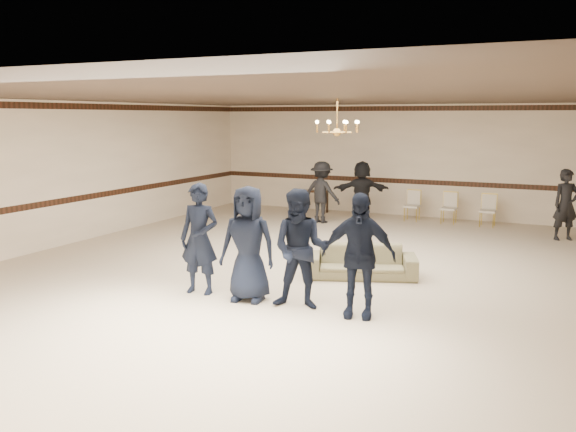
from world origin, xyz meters
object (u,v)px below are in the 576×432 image
at_px(chandelier, 337,115).
at_px(adult_left, 322,192).
at_px(boy_b, 248,244).
at_px(banquet_chair_left, 412,206).
at_px(boy_c, 301,249).
at_px(banquet_chair_right, 488,211).
at_px(banquet_chair_mid, 449,208).
at_px(adult_mid, 362,191).
at_px(boy_a, 199,239).
at_px(settee, 361,261).
at_px(adult_right, 566,205).
at_px(console_table, 315,201).
at_px(boy_d, 358,255).

xyz_separation_m(chandelier, adult_left, (-1.87, 3.84, -2.04)).
height_order(boy_b, banquet_chair_left, boy_b).
xyz_separation_m(boy_c, banquet_chair_right, (1.66, 8.25, -0.49)).
bearing_deg(banquet_chair_mid, adult_mid, -160.70).
height_order(boy_a, banquet_chair_mid, boy_a).
relative_size(boy_c, adult_mid, 1.09).
distance_m(boy_a, banquet_chair_left, 8.39).
xyz_separation_m(settee, adult_left, (-2.76, 4.86, 0.55)).
bearing_deg(boy_a, adult_right, 47.35).
distance_m(boy_c, adult_left, 7.36).
height_order(adult_left, adult_right, same).
distance_m(chandelier, boy_b, 3.67).
relative_size(adult_mid, console_table, 2.10).
relative_size(settee, adult_mid, 1.18).
height_order(boy_c, adult_left, boy_c).
bearing_deg(boy_d, boy_a, 169.21).
relative_size(adult_left, banquet_chair_mid, 1.99).
bearing_deg(adult_mid, banquet_chair_mid, 169.87).
distance_m(settee, adult_mid, 5.89).
xyz_separation_m(adult_right, banquet_chair_right, (-1.84, 1.02, -0.41)).
xyz_separation_m(banquet_chair_mid, banquet_chair_right, (1.00, 0.00, 0.00)).
height_order(boy_d, banquet_chair_left, boy_d).
bearing_deg(banquet_chair_mid, adult_left, -153.38).
relative_size(adult_left, adult_right, 1.00).
height_order(banquet_chair_left, banquet_chair_mid, same).
bearing_deg(banquet_chair_mid, settee, -89.77).
relative_size(settee, banquet_chair_left, 2.34).
bearing_deg(adult_right, banquet_chair_left, 134.02).
bearing_deg(boy_c, console_table, 99.89).
bearing_deg(banquet_chair_right, chandelier, -115.70).
height_order(chandelier, adult_left, chandelier).
height_order(banquet_chair_mid, banquet_chair_right, same).
xyz_separation_m(boy_d, console_table, (-4.24, 8.45, -0.57)).
relative_size(settee, console_table, 2.47).
bearing_deg(boy_b, boy_a, 171.04).
bearing_deg(adult_left, banquet_chair_left, -138.97).
bearing_deg(boy_a, banquet_chair_mid, 67.01).
bearing_deg(banquet_chair_left, settee, -80.20).
height_order(banquet_chair_left, console_table, banquet_chair_left).
distance_m(boy_d, settee, 2.25).
bearing_deg(banquet_chair_right, boy_c, -103.21).
distance_m(settee, banquet_chair_right, 6.34).
bearing_deg(boy_c, chandelier, 89.72).
relative_size(banquet_chair_right, console_table, 1.06).
height_order(boy_b, boy_c, same).
bearing_deg(banquet_chair_left, boy_b, -89.68).
xyz_separation_m(boy_a, adult_left, (-0.70, 6.92, -0.07)).
bearing_deg(settee, chandelier, 110.42).
relative_size(boy_a, console_table, 2.28).
height_order(boy_a, banquet_chair_left, boy_a).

